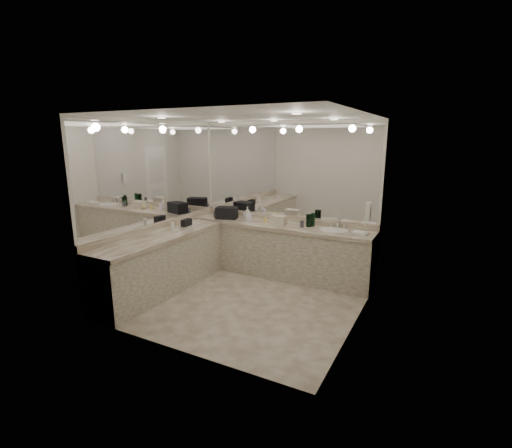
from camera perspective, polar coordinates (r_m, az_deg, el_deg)
The scene contains 35 objects.
floor at distance 5.57m, azimuth -1.77°, elevation -11.58°, with size 3.20×3.20×0.00m, color #C0B4A2.
ceiling at distance 5.07m, azimuth -1.99°, elevation 16.22°, with size 3.20×3.20×0.00m, color white.
wall_back at distance 6.49m, azimuth 4.70°, elevation 3.97°, with size 3.20×0.02×2.60m, color beige.
wall_left at distance 6.10m, azimuth -15.07°, elevation 2.98°, with size 0.02×3.00×2.60m, color beige.
wall_right at distance 4.60m, azimuth 15.72°, elevation -0.25°, with size 0.02×3.00×2.60m, color beige.
vanity_back_base at distance 6.42m, azimuth 3.50°, elevation -4.19°, with size 3.20×0.60×0.84m, color beige.
vanity_back_top at distance 6.29m, azimuth 3.52°, elevation -0.29°, with size 3.20×0.64×0.06m, color beige.
vanity_left_base at distance 5.90m, azimuth -14.39°, elevation -6.14°, with size 0.60×2.40×0.84m, color beige.
vanity_left_top at distance 5.77m, azimuth -14.56°, elevation -1.93°, with size 0.64×2.42×0.06m, color beige.
backsplash_back at distance 6.53m, azimuth 4.58°, elevation 0.91°, with size 3.20×0.04×0.10m, color beige.
backsplash_left at distance 6.16m, azimuth -14.74°, elevation -0.24°, with size 0.04×3.00×0.10m, color beige.
mirror_back at distance 6.42m, azimuth 4.74°, elevation 8.14°, with size 3.12×0.01×1.55m, color white.
mirror_left at distance 6.03m, azimuth -15.26°, elevation 7.42°, with size 0.01×2.92×1.55m, color white.
sink at distance 5.98m, azimuth 11.88°, elevation -1.01°, with size 0.44×0.44×0.03m, color white.
faucet at distance 6.16m, azimuth 12.46°, elevation 0.09°, with size 0.24×0.16×0.14m, color silver.
wall_phone at distance 5.27m, azimuth 16.92°, elevation 1.89°, with size 0.06×0.10×0.24m, color white.
door at distance 4.20m, azimuth 13.87°, elevation -4.94°, with size 0.02×0.82×2.10m, color white.
black_toiletry_bag at distance 6.72m, azimuth -4.52°, elevation 1.75°, with size 0.37×0.23×0.21m, color black.
black_bag_spill at distance 6.24m, azimuth -10.64°, elevation 0.19°, with size 0.09×0.20×0.11m, color black.
cream_cosmetic_case at distance 6.25m, azimuth 3.47°, elevation 0.60°, with size 0.25×0.16×0.15m, color beige.
hand_towel at distance 5.82m, azimuth 15.69°, elevation -1.37°, with size 0.22×0.15×0.04m, color white.
lotion_left at distance 5.97m, azimuth -12.73°, elevation -0.38°, with size 0.06×0.06×0.13m, color white.
soap_bottle_a at distance 6.58m, azimuth -1.31°, elevation 1.65°, with size 0.09×0.09×0.24m, color beige.
soap_bottle_b at distance 6.54m, azimuth -1.05°, elevation 1.33°, with size 0.08×0.08×0.18m, color white.
soap_bottle_c at distance 6.30m, azimuth 2.66°, elevation 0.78°, with size 0.13×0.13×0.16m, color #EDE390.
green_bottle_0 at distance 6.13m, azimuth 8.12°, elevation 0.47°, with size 0.07×0.07×0.20m, color #104822.
green_bottle_1 at distance 6.17m, azimuth 8.37°, elevation 0.56°, with size 0.07×0.07×0.20m, color #104822.
green_bottle_2 at distance 6.19m, azimuth 8.75°, elevation 0.67°, with size 0.07×0.07×0.22m, color #104822.
green_bottle_3 at distance 6.17m, azimuth 8.07°, elevation 0.49°, with size 0.07×0.07×0.18m, color #104822.
green_bottle_4 at distance 6.15m, azimuth 8.01°, elevation 0.55°, with size 0.07×0.07×0.20m, color #104822.
amenity_bottle_0 at distance 6.16m, azimuth 8.00°, elevation 0.19°, with size 0.06×0.06×0.12m, color silver.
amenity_bottle_1 at distance 6.44m, azimuth 1.38°, elevation 0.66°, with size 0.04×0.04×0.08m, color #F2D84C.
amenity_bottle_2 at distance 6.65m, azimuth -1.76°, elevation 1.26°, with size 0.05×0.05×0.12m, color silver.
amenity_bottle_3 at distance 6.10m, azimuth 7.08°, elevation 0.02°, with size 0.06×0.06×0.11m, color #3F3F4C.
amenity_bottle_4 at distance 6.89m, azimuth -6.38°, elevation 1.57°, with size 0.04×0.04×0.11m, color #3F3F4C.
Camera 1 is at (2.51, -4.40, 2.32)m, focal length 26.00 mm.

